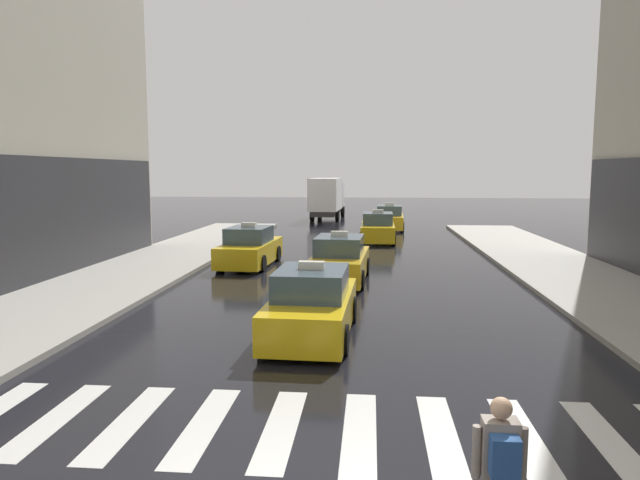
% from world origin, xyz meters
% --- Properties ---
extents(crosswalk_markings, '(11.30, 2.80, 0.01)m').
position_xyz_m(crosswalk_markings, '(0.00, 3.00, 0.00)').
color(crosswalk_markings, silver).
rests_on(crosswalk_markings, ground).
extents(taxi_lead, '(2.05, 4.59, 1.80)m').
position_xyz_m(taxi_lead, '(-0.63, 7.92, 0.72)').
color(taxi_lead, yellow).
rests_on(taxi_lead, ground).
extents(taxi_second, '(2.12, 4.63, 1.80)m').
position_xyz_m(taxi_second, '(-0.35, 14.70, 0.72)').
color(taxi_second, gold).
rests_on(taxi_second, ground).
extents(taxi_third, '(2.11, 4.62, 1.80)m').
position_xyz_m(taxi_third, '(-4.25, 17.70, 0.72)').
color(taxi_third, yellow).
rests_on(taxi_third, ground).
extents(taxi_fourth, '(1.96, 4.56, 1.80)m').
position_xyz_m(taxi_fourth, '(1.12, 26.32, 0.72)').
color(taxi_fourth, yellow).
rests_on(taxi_fourth, ground).
extents(taxi_fifth, '(2.06, 4.60, 1.80)m').
position_xyz_m(taxi_fifth, '(1.97, 33.01, 0.72)').
color(taxi_fifth, gold).
rests_on(taxi_fifth, ground).
extents(box_truck, '(2.53, 7.62, 3.35)m').
position_xyz_m(box_truck, '(-2.82, 40.58, 1.85)').
color(box_truck, '#2D2D2D').
rests_on(box_truck, ground).
extents(pedestrian_with_backpack, '(0.55, 0.43, 1.65)m').
position_xyz_m(pedestrian_with_backpack, '(2.05, 0.37, 0.97)').
color(pedestrian_with_backpack, black).
rests_on(pedestrian_with_backpack, ground).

